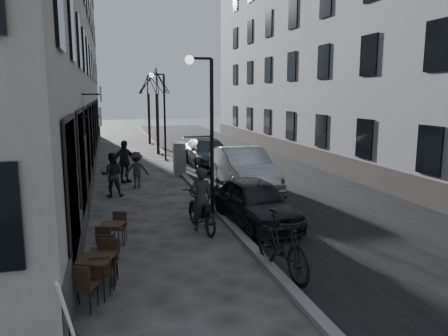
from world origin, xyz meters
name	(u,v)px	position (x,y,z in m)	size (l,w,h in m)	color
ground	(281,293)	(0.00, 0.00, 0.00)	(120.00, 120.00, 0.00)	#34322F
road	(238,163)	(3.85, 16.00, 0.00)	(7.30, 60.00, 0.00)	black
kerb	(174,165)	(0.20, 16.00, 0.06)	(0.25, 60.00, 0.12)	slate
building_left	(45,10)	(-6.00, 16.50, 8.00)	(4.00, 35.00, 16.00)	gray
building_right	(328,23)	(9.50, 16.50, 8.00)	(4.00, 35.00, 16.00)	gray
streetlamp_near	(207,118)	(-0.17, 6.00, 3.16)	(0.90, 0.28, 5.09)	black
streetlamp_far	(162,107)	(-0.17, 18.00, 3.16)	(0.90, 0.28, 5.09)	black
tree_near	(157,82)	(-0.10, 21.00, 4.66)	(2.40, 2.40, 5.70)	black
tree_far	(148,84)	(-0.10, 27.00, 4.66)	(2.40, 2.40, 5.70)	black
bistro_set_a	(95,273)	(-3.57, 0.81, 0.47)	(0.93, 1.60, 0.92)	black
bistro_set_b	(104,263)	(-3.42, 1.42, 0.42)	(0.61, 1.41, 0.82)	black
bistro_set_c	(112,234)	(-3.22, 3.39, 0.42)	(0.79, 1.42, 0.81)	black
sign_board	(63,316)	(-4.02, -0.77, 0.46)	(0.61, 0.74, 1.15)	black
utility_cabinet	(179,158)	(0.10, 13.44, 0.78)	(0.57, 1.03, 1.55)	slate
bicycle	(201,211)	(-0.71, 4.41, 0.56)	(0.75, 2.15, 1.13)	black
cyclist_rider	(201,199)	(-0.71, 4.41, 0.92)	(0.67, 0.44, 1.85)	#272522
pedestrian_near	(112,175)	(-3.14, 9.37, 0.86)	(0.83, 0.65, 1.71)	#272421
pedestrian_mid	(137,170)	(-2.14, 10.74, 0.77)	(0.99, 0.57, 1.53)	#2C2A26
pedestrian_far	(124,162)	(-2.59, 11.99, 0.95)	(1.11, 0.46, 1.89)	black
car_near	(255,202)	(1.00, 4.58, 0.70)	(1.64, 4.09, 1.39)	black
car_mid	(243,168)	(2.22, 9.67, 0.84)	(1.77, 5.09, 1.68)	#9A9EA3
car_far	(208,153)	(1.95, 15.28, 0.74)	(2.09, 5.13, 1.49)	#32363B
moped	(282,244)	(0.35, 0.88, 0.70)	(0.65, 2.32, 1.39)	black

